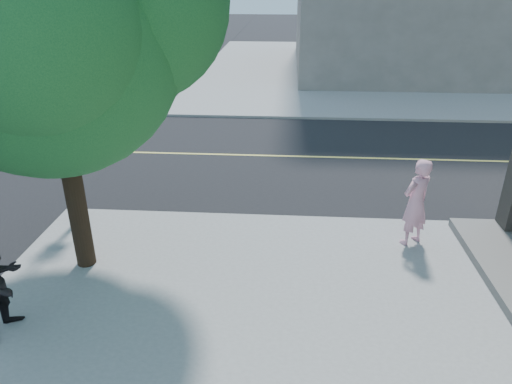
{
  "coord_description": "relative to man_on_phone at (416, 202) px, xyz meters",
  "views": [
    {
      "loc": [
        4.54,
        -10.25,
        5.46
      ],
      "look_at": [
        3.9,
        -1.23,
        1.3
      ],
      "focal_mm": 32.84,
      "sensor_mm": 36.0,
      "label": 1
    }
  ],
  "objects": [
    {
      "name": "street_tree",
      "position": [
        -6.67,
        -1.3,
        3.9
      ],
      "size": [
        5.7,
        5.18,
        7.56
      ],
      "rotation": [
        0.0,
        0.0,
        0.3
      ],
      "color": "black",
      "rests_on": "sidewalk_se"
    },
    {
      "name": "road_ew",
      "position": [
        -7.3,
        5.58,
        -1.09
      ],
      "size": [
        140.0,
        9.0,
        0.01
      ],
      "primitive_type": "cube",
      "color": "black",
      "rests_on": "ground"
    },
    {
      "name": "man_on_phone",
      "position": [
        0.0,
        0.0,
        0.0
      ],
      "size": [
        0.85,
        0.79,
        1.96
      ],
      "primitive_type": "imported",
      "rotation": [
        0.0,
        0.0,
        3.75
      ],
      "color": "pink",
      "rests_on": "sidewalk_se"
    },
    {
      "name": "sidewalk_ne",
      "position": [
        6.2,
        22.58,
        -1.04
      ],
      "size": [
        29.0,
        25.0,
        0.12
      ],
      "primitive_type": "cube",
      "color": "gray",
      "rests_on": "ground"
    },
    {
      "name": "ground",
      "position": [
        -7.3,
        1.08,
        -1.1
      ],
      "size": [
        140.0,
        140.0,
        0.0
      ],
      "primitive_type": "plane",
      "color": "black",
      "rests_on": "ground"
    },
    {
      "name": "pedestrian",
      "position": [
        -7.29,
        -3.29,
        -0.08
      ],
      "size": [
        0.85,
        1.0,
        1.79
      ],
      "primitive_type": "imported",
      "rotation": [
        0.0,
        0.0,
        1.35
      ],
      "color": "black",
      "rests_on": "sidewalk_se"
    }
  ]
}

